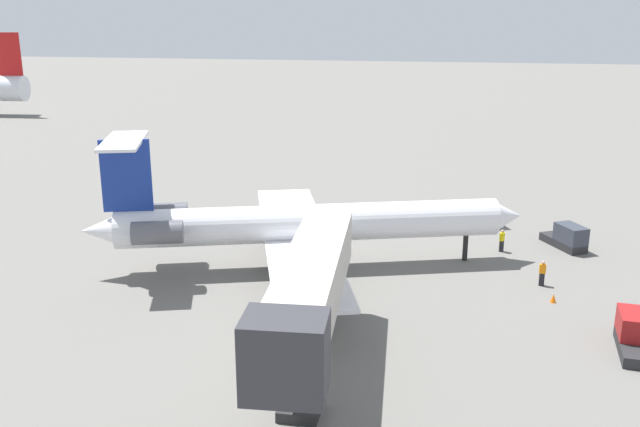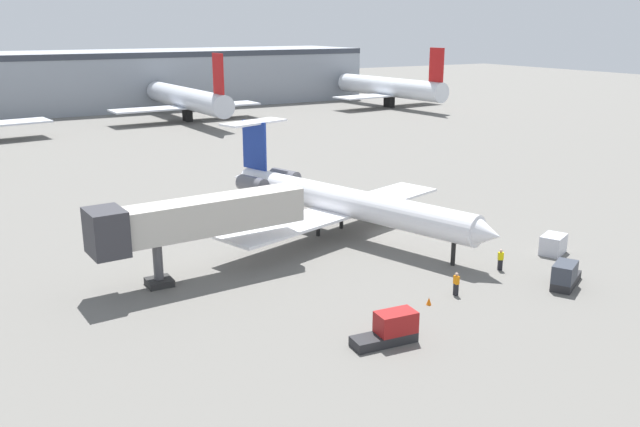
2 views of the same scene
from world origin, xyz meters
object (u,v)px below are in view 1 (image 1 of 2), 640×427
object	(u,v)px
ground_crew_marshaller	(502,240)
cargo_container_uld	(488,216)
ground_crew_loader	(542,273)
baggage_tug_lead	(633,334)
regional_jet	(296,223)
jet_bridge	(307,297)
traffic_cone_near	(553,298)
baggage_tug_trailing	(567,238)

from	to	relation	value
ground_crew_marshaller	cargo_container_uld	world-z (taller)	ground_crew_marshaller
ground_crew_loader	baggage_tug_lead	xyz separation A→B (m)	(-8.22, -3.64, -0.02)
ground_crew_loader	regional_jet	bearing A→B (deg)	89.17
jet_bridge	baggage_tug_lead	xyz separation A→B (m)	(6.87, -15.97, -3.74)
regional_jet	cargo_container_uld	distance (m)	18.62
jet_bridge	cargo_container_uld	world-z (taller)	jet_bridge
baggage_tug_lead	regional_jet	bearing A→B (deg)	67.00
jet_bridge	ground_crew_loader	bearing A→B (deg)	-39.25
baggage_tug_lead	cargo_container_uld	distance (m)	22.10
ground_crew_loader	traffic_cone_near	bearing A→B (deg)	-171.60
jet_bridge	cargo_container_uld	bearing A→B (deg)	-18.70
baggage_tug_trailing	cargo_container_uld	xyz separation A→B (m)	(4.98, 5.55, -0.04)
ground_crew_marshaller	ground_crew_loader	xyz separation A→B (m)	(-6.30, -2.16, 0.00)
baggage_tug_trailing	traffic_cone_near	world-z (taller)	baggage_tug_trailing
regional_jet	ground_crew_marshaller	distance (m)	15.56
ground_crew_loader	cargo_container_uld	bearing A→B (deg)	12.48
regional_jet	baggage_tug_lead	size ratio (longest dim) A/B	7.16
regional_jet	baggage_tug_trailing	distance (m)	20.61
ground_crew_marshaller	baggage_tug_trailing	bearing A→B (deg)	-71.56
ground_crew_loader	traffic_cone_near	xyz separation A→B (m)	(-2.70, -0.40, -0.58)
traffic_cone_near	baggage_tug_trailing	bearing A→B (deg)	-12.17
traffic_cone_near	regional_jet	bearing A→B (deg)	80.02
regional_jet	ground_crew_loader	distance (m)	16.46
jet_bridge	ground_crew_marshaller	size ratio (longest dim) A/B	9.76
regional_jet	jet_bridge	xyz separation A→B (m)	(-15.33, -3.95, 1.34)
cargo_container_uld	traffic_cone_near	distance (m)	15.95
baggage_tug_trailing	traffic_cone_near	size ratio (longest dim) A/B	7.60
baggage_tug_lead	jet_bridge	bearing A→B (deg)	113.29
cargo_container_uld	ground_crew_marshaller	bearing A→B (deg)	-173.93
ground_crew_loader	baggage_tug_lead	size ratio (longest dim) A/B	0.41
ground_crew_marshaller	baggage_tug_lead	bearing A→B (deg)	-158.25
ground_crew_marshaller	baggage_tug_trailing	size ratio (longest dim) A/B	0.40
ground_crew_marshaller	regional_jet	bearing A→B (deg)	113.24
baggage_tug_trailing	cargo_container_uld	distance (m)	7.46
baggage_tug_lead	ground_crew_marshaller	bearing A→B (deg)	21.75
regional_jet	baggage_tug_trailing	size ratio (longest dim) A/B	7.04
regional_jet	traffic_cone_near	size ratio (longest dim) A/B	53.50
cargo_container_uld	regional_jet	bearing A→B (deg)	133.33
regional_jet	cargo_container_uld	size ratio (longest dim) A/B	10.45
cargo_container_uld	traffic_cone_near	bearing A→B (deg)	-168.22
ground_crew_marshaller	baggage_tug_trailing	xyz separation A→B (m)	(1.61, -4.84, -0.02)
baggage_tug_trailing	baggage_tug_lead	bearing A→B (deg)	-176.63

